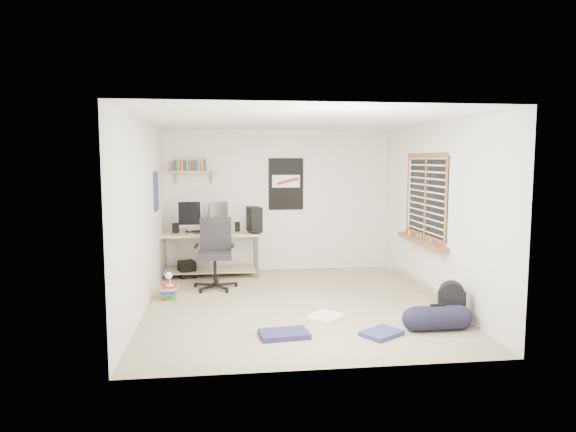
{
  "coord_description": "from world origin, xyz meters",
  "views": [
    {
      "loc": [
        -0.95,
        -6.85,
        1.98
      ],
      "look_at": [
        -0.06,
        0.26,
        1.19
      ],
      "focal_mm": 32.0,
      "sensor_mm": 36.0,
      "label": 1
    }
  ],
  "objects": [
    {
      "name": "duffel_bag",
      "position": [
        1.5,
        -1.3,
        0.14
      ],
      "size": [
        0.29,
        0.29,
        0.57
      ],
      "primitive_type": "cylinder",
      "rotation": [
        0.0,
        0.0,
        0.01
      ],
      "color": "black",
      "rests_on": "floor"
    },
    {
      "name": "jeans_a",
      "position": [
        -0.3,
        -1.3,
        0.03
      ],
      "size": [
        0.58,
        0.41,
        0.06
      ],
      "primitive_type": "cube",
      "rotation": [
        0.0,
        0.0,
        0.12
      ],
      "color": "#242350",
      "rests_on": "floor"
    },
    {
      "name": "backpack",
      "position": [
        1.75,
        -1.13,
        0.2
      ],
      "size": [
        0.38,
        0.34,
        0.42
      ],
      "primitive_type": "cube",
      "rotation": [
        0.0,
        0.0,
        -0.34
      ],
      "color": "black",
      "rests_on": "floor"
    },
    {
      "name": "speaker_left",
      "position": [
        -1.75,
        1.68,
        0.86
      ],
      "size": [
        0.11,
        0.11,
        0.17
      ],
      "primitive_type": "cube",
      "rotation": [
        0.0,
        0.0,
        -0.41
      ],
      "color": "black",
      "rests_on": "desk"
    },
    {
      "name": "baseboard_heater",
      "position": [
        1.96,
        0.3,
        0.09
      ],
      "size": [
        0.08,
        2.5,
        0.18
      ],
      "primitive_type": "cube",
      "color": "#B7B2A8",
      "rests_on": "floor"
    },
    {
      "name": "poster_left_wall",
      "position": [
        -1.99,
        1.2,
        1.5
      ],
      "size": [
        0.02,
        0.42,
        0.6
      ],
      "primitive_type": "cube",
      "color": "navy",
      "rests_on": "left_wall"
    },
    {
      "name": "poster_back_wall",
      "position": [
        0.15,
        2.23,
        1.55
      ],
      "size": [
        0.62,
        0.03,
        0.92
      ],
      "primitive_type": "cube",
      "color": "black",
      "rests_on": "back_wall"
    },
    {
      "name": "back_wall",
      "position": [
        0.0,
        2.25,
        1.25
      ],
      "size": [
        4.0,
        0.01,
        2.5
      ],
      "primitive_type": "cube",
      "color": "silver",
      "rests_on": "ground"
    },
    {
      "name": "monitor_left",
      "position": [
        -1.52,
        1.78,
        1.0
      ],
      "size": [
        0.41,
        0.12,
        0.44
      ],
      "primitive_type": "cube",
      "rotation": [
        0.0,
        0.0,
        0.05
      ],
      "color": "#B9BABF",
      "rests_on": "desk"
    },
    {
      "name": "jeans_b",
      "position": [
        0.8,
        -1.41,
        0.03
      ],
      "size": [
        0.54,
        0.51,
        0.05
      ],
      "primitive_type": "cube",
      "rotation": [
        0.0,
        0.0,
        0.58
      ],
      "color": "navy",
      "rests_on": "floor"
    },
    {
      "name": "desk_lamp",
      "position": [
        -1.73,
        0.41,
        0.38
      ],
      "size": [
        0.15,
        0.21,
        0.18
      ],
      "primitive_type": "cube",
      "rotation": [
        0.0,
        0.0,
        -0.24
      ],
      "color": "white",
      "rests_on": "book_stack"
    },
    {
      "name": "right_wall",
      "position": [
        2.0,
        0.0,
        1.25
      ],
      "size": [
        0.01,
        4.5,
        2.5
      ],
      "primitive_type": "cube",
      "color": "silver",
      "rests_on": "ground"
    },
    {
      "name": "keyboard",
      "position": [
        -1.38,
        1.8,
        0.79
      ],
      "size": [
        0.45,
        0.27,
        0.02
      ],
      "primitive_type": "cube",
      "rotation": [
        0.0,
        0.0,
        0.32
      ],
      "color": "black",
      "rests_on": "desk"
    },
    {
      "name": "wall_shelf",
      "position": [
        -1.45,
        2.14,
        1.78
      ],
      "size": [
        0.8,
        0.22,
        0.24
      ],
      "primitive_type": "cube",
      "color": "tan",
      "rests_on": "back_wall"
    },
    {
      "name": "floor",
      "position": [
        0.0,
        0.0,
        -0.01
      ],
      "size": [
        4.0,
        4.5,
        0.01
      ],
      "primitive_type": "cube",
      "color": "gray",
      "rests_on": "ground"
    },
    {
      "name": "ceiling",
      "position": [
        0.0,
        0.0,
        2.5
      ],
      "size": [
        4.0,
        4.5,
        0.01
      ],
      "primitive_type": "cube",
      "color": "white",
      "rests_on": "ground"
    },
    {
      "name": "desk",
      "position": [
        -1.2,
        1.9,
        0.36
      ],
      "size": [
        1.78,
        0.93,
        0.78
      ],
      "primitive_type": "cube",
      "rotation": [
        0.0,
        0.0,
        -0.11
      ],
      "color": "#C0B185",
      "rests_on": "floor"
    },
    {
      "name": "monitor_right",
      "position": [
        -1.06,
        1.97,
        0.97
      ],
      "size": [
        0.35,
        0.25,
        0.39
      ],
      "primitive_type": "cube",
      "rotation": [
        0.0,
        0.0,
        0.52
      ],
      "color": "#AEADB3",
      "rests_on": "desk"
    },
    {
      "name": "left_wall",
      "position": [
        -2.0,
        0.0,
        1.25
      ],
      "size": [
        0.01,
        4.5,
        2.5
      ],
      "primitive_type": "cube",
      "color": "silver",
      "rests_on": "ground"
    },
    {
      "name": "window",
      "position": [
        1.95,
        0.3,
        1.45
      ],
      "size": [
        0.1,
        1.5,
        1.26
      ],
      "primitive_type": "cube",
      "color": "brown",
      "rests_on": "right_wall"
    },
    {
      "name": "pc_tower",
      "position": [
        -0.45,
        1.72,
        0.99
      ],
      "size": [
        0.26,
        0.42,
        0.42
      ],
      "primitive_type": "cube",
      "rotation": [
        0.0,
        0.0,
        0.19
      ],
      "color": "black",
      "rests_on": "desk"
    },
    {
      "name": "speaker_right",
      "position": [
        -0.73,
        1.77,
        0.86
      ],
      "size": [
        0.09,
        0.09,
        0.16
      ],
      "primitive_type": "cube",
      "rotation": [
        0.0,
        0.0,
        -0.18
      ],
      "color": "black",
      "rests_on": "desk"
    },
    {
      "name": "book_stack",
      "position": [
        -1.75,
        0.43,
        0.15
      ],
      "size": [
        0.53,
        0.47,
        0.31
      ],
      "primitive_type": "cube",
      "rotation": [
        0.0,
        0.0,
        -0.23
      ],
      "color": "brown",
      "rests_on": "floor"
    },
    {
      "name": "subwoofer",
      "position": [
        -1.59,
        1.81,
        0.14
      ],
      "size": [
        0.33,
        0.33,
        0.28
      ],
      "primitive_type": "cube",
      "rotation": [
        0.0,
        0.0,
        0.4
      ],
      "color": "black",
      "rests_on": "floor"
    },
    {
      "name": "office_chair",
      "position": [
        -1.1,
        0.98,
        0.49
      ],
      "size": [
        0.76,
        0.76,
        1.09
      ],
      "primitive_type": "cube",
      "rotation": [
        0.0,
        0.0,
        -0.07
      ],
      "color": "black",
      "rests_on": "floor"
    },
    {
      "name": "tshirt",
      "position": [
        0.3,
        -0.69,
        0.02
      ],
      "size": [
        0.55,
        0.55,
        0.04
      ],
      "primitive_type": "cube",
      "rotation": [
        0.0,
        0.0,
        0.83
      ],
      "color": "white",
      "rests_on": "floor"
    }
  ]
}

